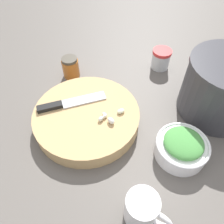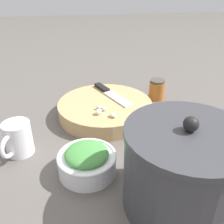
# 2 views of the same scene
# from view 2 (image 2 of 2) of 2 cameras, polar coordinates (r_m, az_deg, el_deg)

# --- Properties ---
(ground_plane) EXTENTS (5.00, 5.00, 0.00)m
(ground_plane) POSITION_cam_2_polar(r_m,az_deg,el_deg) (0.77, 0.17, -4.28)
(ground_plane) COLOR #56514C
(cutting_board) EXTENTS (0.31, 0.31, 0.05)m
(cutting_board) POSITION_cam_2_polar(r_m,az_deg,el_deg) (0.84, -1.58, 0.77)
(cutting_board) COLOR tan
(cutting_board) RESTS_ON ground_plane
(chef_knife) EXTENTS (0.11, 0.20, 0.01)m
(chef_knife) POSITION_cam_2_polar(r_m,az_deg,el_deg) (0.89, -0.52, 4.35)
(chef_knife) COLOR black
(chef_knife) RESTS_ON cutting_board
(garlic_cloves) EXTENTS (0.07, 0.07, 0.02)m
(garlic_cloves) POSITION_cam_2_polar(r_m,az_deg,el_deg) (0.76, -1.97, 0.22)
(garlic_cloves) COLOR #F1E6C5
(garlic_cloves) RESTS_ON cutting_board
(herb_bowl) EXTENTS (0.14, 0.14, 0.07)m
(herb_bowl) POSITION_cam_2_polar(r_m,az_deg,el_deg) (0.61, -5.71, -11.02)
(herb_bowl) COLOR white
(herb_bowl) RESTS_ON ground_plane
(coffee_mug) EXTENTS (0.07, 0.10, 0.09)m
(coffee_mug) POSITION_cam_2_polar(r_m,az_deg,el_deg) (0.70, -20.77, -5.76)
(coffee_mug) COLOR white
(coffee_mug) RESTS_ON ground_plane
(honey_jar) EXTENTS (0.06, 0.06, 0.08)m
(honey_jar) POSITION_cam_2_polar(r_m,az_deg,el_deg) (0.97, 10.23, 5.09)
(honey_jar) COLOR #B26023
(honey_jar) RESTS_ON ground_plane
(stock_pot) EXTENTS (0.24, 0.24, 0.21)m
(stock_pot) POSITION_cam_2_polar(r_m,az_deg,el_deg) (0.52, 15.89, -12.49)
(stock_pot) COLOR #38383D
(stock_pot) RESTS_ON ground_plane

